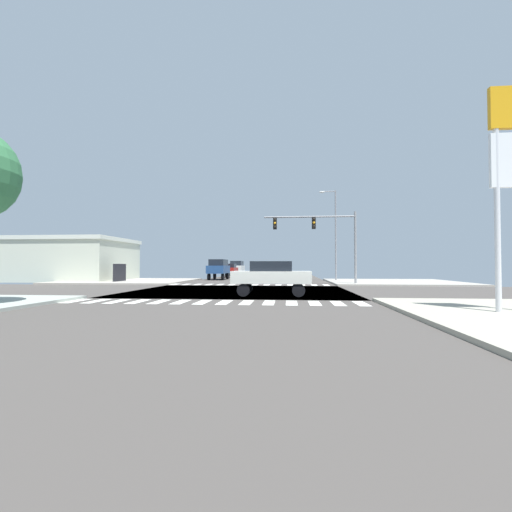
# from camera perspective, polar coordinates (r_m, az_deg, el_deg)

# --- Properties ---
(ground) EXTENTS (90.00, 90.00, 0.05)m
(ground) POSITION_cam_1_polar(r_m,az_deg,el_deg) (23.43, -2.45, -5.61)
(ground) COLOR #46413D
(sidewalk_corner_ne) EXTENTS (12.00, 12.00, 0.14)m
(sidewalk_corner_ne) POSITION_cam_1_polar(r_m,az_deg,el_deg) (36.55, 20.96, -3.89)
(sidewalk_corner_ne) COLOR #A09B91
(sidewalk_corner_ne) RESTS_ON ground
(sidewalk_corner_nw) EXTENTS (12.00, 12.00, 0.14)m
(sidewalk_corner_nw) POSITION_cam_1_polar(r_m,az_deg,el_deg) (38.71, -19.42, -3.76)
(sidewalk_corner_nw) COLOR #A1998E
(sidewalk_corner_nw) RESTS_ON ground
(crosswalk_near) EXTENTS (13.50, 2.00, 0.01)m
(crosswalk_near) POSITION_cam_1_polar(r_m,az_deg,el_deg) (16.30, -6.80, -7.31)
(crosswalk_near) COLOR white
(crosswalk_near) RESTS_ON ground
(crosswalk_far) EXTENTS (13.50, 2.00, 0.01)m
(crosswalk_far) POSITION_cam_1_polar(r_m,az_deg,el_deg) (30.69, -1.09, -4.58)
(crosswalk_far) COLOR white
(crosswalk_far) RESTS_ON ground
(traffic_signal_mast) EXTENTS (7.84, 0.55, 6.23)m
(traffic_signal_mast) POSITION_cam_1_polar(r_m,az_deg,el_deg) (31.13, 9.91, 4.04)
(traffic_signal_mast) COLOR gray
(traffic_signal_mast) RESTS_ON ground
(street_lamp) EXTENTS (1.78, 0.32, 9.50)m
(street_lamp) POSITION_cam_1_polar(r_m,az_deg,el_deg) (38.26, 12.26, 4.40)
(street_lamp) COLOR gray
(street_lamp) RESTS_ON ground
(bank_building) EXTENTS (12.03, 9.45, 4.55)m
(bank_building) POSITION_cam_1_polar(r_m,az_deg,el_deg) (43.11, -26.70, -0.50)
(bank_building) COLOR beige
(bank_building) RESTS_ON ground
(suv_nearside_1) EXTENTS (1.96, 4.60, 2.34)m
(suv_nearside_1) POSITION_cam_1_polar(r_m,az_deg,el_deg) (56.41, -3.04, -1.76)
(suv_nearside_1) COLOR black
(suv_nearside_1) RESTS_ON ground
(suv_farside_2) EXTENTS (1.96, 4.60, 2.34)m
(suv_farside_2) POSITION_cam_1_polar(r_m,az_deg,el_deg) (41.75, -5.98, -1.85)
(suv_farside_2) COLOR black
(suv_farside_2) RESTS_ON ground
(sedan_leading_3) EXTENTS (1.80, 4.30, 1.88)m
(sedan_leading_3) POSITION_cam_1_polar(r_m,az_deg,el_deg) (49.39, -4.23, -2.12)
(sedan_leading_3) COLOR black
(sedan_leading_3) RESTS_ON ground
(sedan_middle_4) EXTENTS (4.30, 1.80, 1.88)m
(sedan_middle_4) POSITION_cam_1_polar(r_m,az_deg,el_deg) (19.69, 2.48, -3.07)
(sedan_middle_4) COLOR black
(sedan_middle_4) RESTS_ON ground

